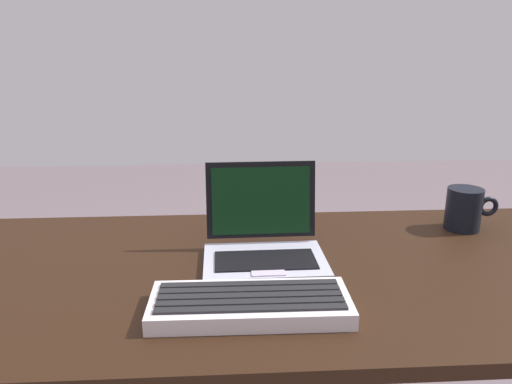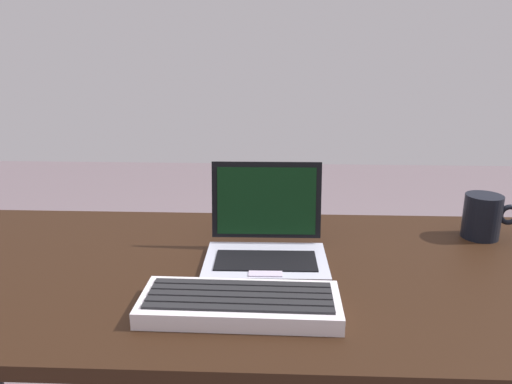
{
  "view_description": "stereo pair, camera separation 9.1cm",
  "coord_description": "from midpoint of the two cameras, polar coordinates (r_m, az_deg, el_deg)",
  "views": [
    {
      "loc": [
        -0.1,
        -0.88,
        1.17
      ],
      "look_at": [
        -0.05,
        -0.01,
        0.91
      ],
      "focal_mm": 34.39,
      "sensor_mm": 36.0,
      "label": 1
    },
    {
      "loc": [
        -0.01,
        -0.88,
        1.17
      ],
      "look_at": [
        -0.05,
        -0.01,
        0.91
      ],
      "focal_mm": 34.39,
      "sensor_mm": 36.0,
      "label": 2
    }
  ],
  "objects": [
    {
      "name": "desk",
      "position": [
        1.03,
        5.56,
        -14.2
      ],
      "size": [
        1.74,
        0.65,
        0.75
      ],
      "color": "black",
      "rests_on": "ground"
    },
    {
      "name": "laptop_front",
      "position": [
        0.99,
        3.81,
        -5.92
      ],
      "size": [
        0.24,
        0.2,
        0.19
      ],
      "color": "#B0B2C6",
      "rests_on": "desk"
    },
    {
      "name": "external_keyboard",
      "position": [
        0.82,
        1.38,
        -12.92
      ],
      "size": [
        0.33,
        0.13,
        0.03
      ],
      "color": "silver",
      "rests_on": "desk"
    },
    {
      "name": "coffee_mug",
      "position": [
        1.23,
        26.86,
        -2.58
      ],
      "size": [
        0.12,
        0.08,
        0.1
      ],
      "color": "black",
      "rests_on": "desk"
    }
  ]
}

